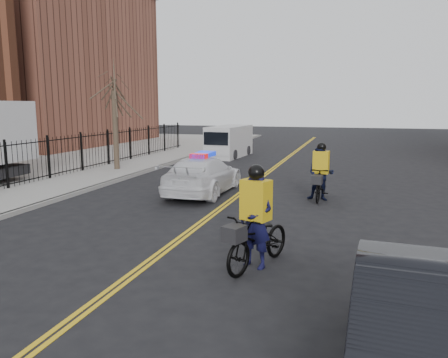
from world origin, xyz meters
TOP-DOWN VIEW (x-y plane):
  - ground at (0.00, 0.00)m, footprint 120.00×120.00m
  - center_line_left at (-0.08, 8.00)m, footprint 0.10×60.00m
  - center_line_right at (0.08, 8.00)m, footprint 0.10×60.00m
  - sidewalk at (-7.50, 8.00)m, footprint 3.00×60.00m
  - curb at (-6.00, 8.00)m, footprint 0.20×60.00m
  - iron_fence at (-9.00, 8.00)m, footprint 0.12×28.00m
  - warehouse_far at (-23.00, 24.00)m, footprint 14.00×18.00m
  - street_tree at (-7.60, 10.00)m, footprint 3.20×3.20m
  - police_cruiser at (-1.40, 5.96)m, footprint 2.04×5.00m
  - dark_sedan at (5.16, -4.94)m, footprint 2.00×5.04m
  - cargo_van at (-3.88, 18.05)m, footprint 2.14×5.00m
  - cyclist_near at (2.30, -1.15)m, footprint 1.51×2.40m
  - cyclist_far at (3.09, 6.02)m, footprint 1.00×2.13m

SIDE VIEW (x-z plane):
  - ground at x=0.00m, z-range 0.00..0.00m
  - center_line_left at x=-0.08m, z-range 0.00..0.01m
  - center_line_right at x=0.08m, z-range 0.00..0.01m
  - sidewalk at x=-7.50m, z-range 0.00..0.15m
  - curb at x=-6.00m, z-range 0.00..0.15m
  - police_cruiser at x=-1.40m, z-range -0.07..1.54m
  - cyclist_near at x=2.30m, z-range -0.34..1.88m
  - dark_sedan at x=5.16m, z-range 0.00..1.63m
  - cyclist_far at x=3.09m, z-range -0.22..1.90m
  - iron_fence at x=-9.00m, z-range 0.00..2.00m
  - cargo_van at x=-3.88m, z-range -0.02..2.03m
  - street_tree at x=-7.60m, z-range 1.13..5.93m
  - warehouse_far at x=-23.00m, z-range 0.00..14.00m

